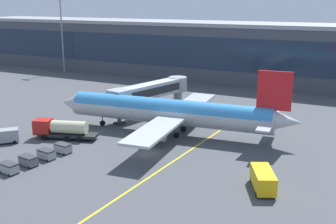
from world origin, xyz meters
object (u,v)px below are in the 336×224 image
at_px(lavatory_truck, 263,179).
at_px(baggage_cart_2, 28,161).
at_px(crew_van, 3,136).
at_px(baggage_cart_1, 9,168).
at_px(baggage_cart_3, 46,154).
at_px(fuel_tanker, 61,129).
at_px(main_airliner, 170,112).
at_px(baggage_cart_4, 63,148).

bearing_deg(lavatory_truck, baggage_cart_2, -166.21).
bearing_deg(baggage_cart_2, crew_van, 153.77).
distance_m(baggage_cart_1, baggage_cart_3, 6.40).
xyz_separation_m(fuel_tanker, lavatory_truck, (35.53, -3.88, -0.32)).
bearing_deg(fuel_tanker, baggage_cart_1, -76.10).
bearing_deg(baggage_cart_3, main_airliner, 61.47).
bearing_deg(baggage_cart_2, baggage_cart_3, 83.05).
bearing_deg(baggage_cart_2, fuel_tanker, 109.22).
bearing_deg(baggage_cart_3, crew_van, 168.92).
relative_size(baggage_cart_1, baggage_cart_2, 1.00).
height_order(lavatory_truck, crew_van, lavatory_truck).
distance_m(baggage_cart_3, baggage_cart_4, 3.20).
relative_size(baggage_cart_1, baggage_cart_4, 1.00).
height_order(crew_van, baggage_cart_3, crew_van).
bearing_deg(crew_van, baggage_cart_4, 4.66).
relative_size(crew_van, baggage_cart_1, 1.81).
height_order(lavatory_truck, baggage_cart_4, lavatory_truck).
relative_size(crew_van, baggage_cart_4, 1.81).
xyz_separation_m(fuel_tanker, baggage_cart_2, (4.05, -11.61, -0.96)).
distance_m(main_airliner, crew_van, 27.94).
xyz_separation_m(lavatory_truck, baggage_cart_2, (-31.48, -7.73, -0.64)).
height_order(baggage_cart_1, baggage_cart_2, same).
height_order(crew_van, baggage_cart_1, crew_van).
height_order(crew_van, baggage_cart_2, crew_van).
bearing_deg(baggage_cart_1, baggage_cart_2, 83.05).
distance_m(fuel_tanker, baggage_cart_4, 7.20).
xyz_separation_m(crew_van, baggage_cart_1, (10.57, -8.57, -0.53)).
xyz_separation_m(main_airliner, lavatory_truck, (20.55, -14.83, -2.58)).
relative_size(crew_van, baggage_cart_3, 1.81).
bearing_deg(crew_van, lavatory_truck, 3.15).
bearing_deg(baggage_cart_4, baggage_cart_2, -96.95).
height_order(main_airliner, lavatory_truck, main_airliner).
distance_m(baggage_cart_2, baggage_cart_3, 3.20).
bearing_deg(baggage_cart_4, baggage_cart_1, -96.95).
relative_size(main_airliner, lavatory_truck, 7.15).
distance_m(lavatory_truck, crew_van, 42.50).
xyz_separation_m(crew_van, baggage_cart_3, (11.34, -2.22, -0.53)).
bearing_deg(lavatory_truck, fuel_tanker, 173.77).
bearing_deg(baggage_cart_4, baggage_cart_3, -96.95).
relative_size(fuel_tanker, baggage_cart_4, 3.92).
height_order(main_airliner, baggage_cart_2, main_airliner).
relative_size(fuel_tanker, baggage_cart_3, 3.92).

